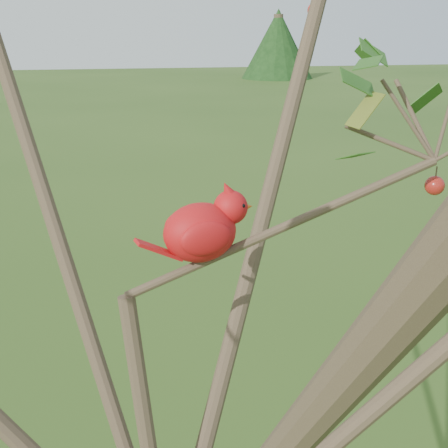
% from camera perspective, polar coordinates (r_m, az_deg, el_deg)
% --- Properties ---
extents(crabapple_tree, '(2.35, 2.05, 2.95)m').
position_cam_1_polar(crabapple_tree, '(0.94, -5.49, -0.77)').
color(crabapple_tree, '#443424').
rests_on(crabapple_tree, ground).
extents(cardinal, '(0.24, 0.14, 0.17)m').
position_cam_1_polar(cardinal, '(1.07, -2.06, -0.50)').
color(cardinal, red).
rests_on(cardinal, ground).
extents(distant_trees, '(44.92, 12.17, 3.59)m').
position_cam_1_polar(distant_trees, '(26.34, -9.15, 16.77)').
color(distant_trees, '#443424').
rests_on(distant_trees, ground).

